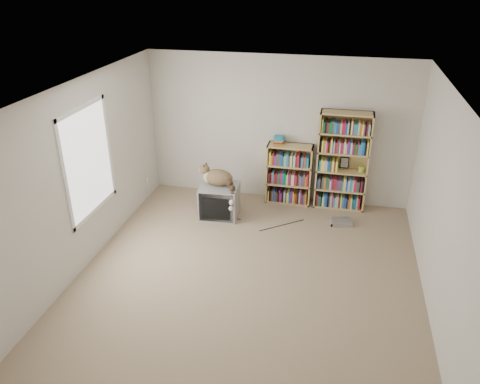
% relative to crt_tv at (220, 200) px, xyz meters
% --- Properties ---
extents(floor, '(4.50, 5.00, 0.01)m').
position_rel_crt_tv_xyz_m(floor, '(0.82, -1.61, -0.26)').
color(floor, gray).
rests_on(floor, ground).
extents(wall_back, '(4.50, 0.02, 2.50)m').
position_rel_crt_tv_xyz_m(wall_back, '(0.82, 0.89, 0.99)').
color(wall_back, beige).
rests_on(wall_back, floor).
extents(wall_front, '(4.50, 0.02, 2.50)m').
position_rel_crt_tv_xyz_m(wall_front, '(0.82, -4.11, 0.99)').
color(wall_front, beige).
rests_on(wall_front, floor).
extents(wall_left, '(0.02, 5.00, 2.50)m').
position_rel_crt_tv_xyz_m(wall_left, '(-1.43, -1.61, 0.99)').
color(wall_left, beige).
rests_on(wall_left, floor).
extents(wall_right, '(0.02, 5.00, 2.50)m').
position_rel_crt_tv_xyz_m(wall_right, '(3.07, -1.61, 0.99)').
color(wall_right, beige).
rests_on(wall_right, floor).
extents(ceiling, '(4.50, 5.00, 0.02)m').
position_rel_crt_tv_xyz_m(ceiling, '(0.82, -1.61, 2.24)').
color(ceiling, white).
rests_on(ceiling, wall_back).
extents(window, '(0.02, 1.22, 1.52)m').
position_rel_crt_tv_xyz_m(window, '(-1.42, -1.41, 1.14)').
color(window, white).
rests_on(window, wall_left).
extents(crt_tv, '(0.64, 0.59, 0.53)m').
position_rel_crt_tv_xyz_m(crt_tv, '(0.00, 0.00, 0.00)').
color(crt_tv, gray).
rests_on(crt_tv, floor).
extents(cat, '(0.70, 0.58, 0.58)m').
position_rel_crt_tv_xyz_m(cat, '(0.02, -0.01, 0.36)').
color(cat, '#372316').
rests_on(cat, crt_tv).
extents(bookcase_tall, '(0.84, 0.30, 1.67)m').
position_rel_crt_tv_xyz_m(bookcase_tall, '(1.92, 0.75, 0.54)').
color(bookcase_tall, tan).
rests_on(bookcase_tall, floor).
extents(bookcase_short, '(0.77, 0.30, 1.05)m').
position_rel_crt_tv_xyz_m(bookcase_short, '(1.05, 0.75, 0.22)').
color(bookcase_short, tan).
rests_on(bookcase_short, floor).
extents(book_stack, '(0.18, 0.23, 0.12)m').
position_rel_crt_tv_xyz_m(book_stack, '(0.85, 0.77, 0.85)').
color(book_stack, red).
rests_on(book_stack, bookcase_short).
extents(green_mug, '(0.09, 0.09, 0.10)m').
position_rel_crt_tv_xyz_m(green_mug, '(2.24, 0.73, 0.47)').
color(green_mug, '#8DBA35').
rests_on(green_mug, bookcase_tall).
extents(framed_print, '(0.15, 0.05, 0.20)m').
position_rel_crt_tv_xyz_m(framed_print, '(1.96, 0.83, 0.52)').
color(framed_print, black).
rests_on(framed_print, bookcase_tall).
extents(dvd_player, '(0.37, 0.30, 0.07)m').
position_rel_crt_tv_xyz_m(dvd_player, '(1.99, 0.11, -0.23)').
color(dvd_player, '#A5A5AA').
rests_on(dvd_player, floor).
extents(wall_outlet, '(0.01, 0.08, 0.13)m').
position_rel_crt_tv_xyz_m(wall_outlet, '(-1.42, 0.34, 0.06)').
color(wall_outlet, silver).
rests_on(wall_outlet, wall_left).
extents(floor_cables, '(1.20, 0.70, 0.01)m').
position_rel_crt_tv_xyz_m(floor_cables, '(0.50, -0.31, -0.26)').
color(floor_cables, black).
rests_on(floor_cables, floor).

